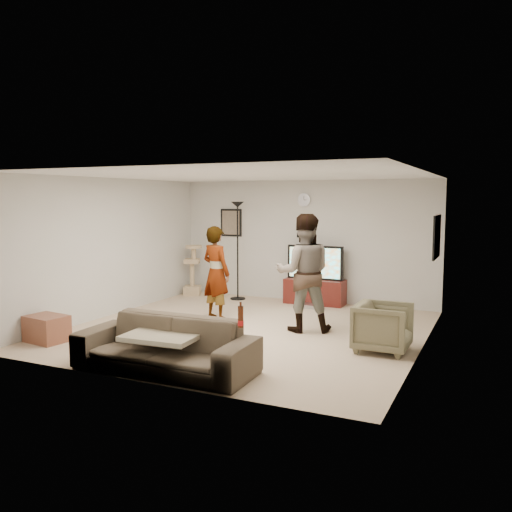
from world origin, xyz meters
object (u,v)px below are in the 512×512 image
at_px(beer_bottle, 241,317).
at_px(armchair, 383,327).
at_px(tv, 315,263).
at_px(person_right, 304,273).
at_px(side_table, 47,329).
at_px(tv_stand, 315,292).
at_px(person_left, 216,273).
at_px(cat_tree, 192,270).
at_px(floor_lamp, 238,251).
at_px(sofa, 165,345).

bearing_deg(beer_bottle, armchair, 58.59).
xyz_separation_m(tv, beer_bottle, (0.72, -4.80, -0.06)).
xyz_separation_m(tv, person_right, (0.53, -2.16, 0.10)).
xyz_separation_m(armchair, side_table, (-4.66, -1.60, -0.15)).
xyz_separation_m(tv_stand, beer_bottle, (0.72, -4.80, 0.53)).
bearing_deg(person_left, cat_tree, -30.62).
relative_size(tv_stand, tv, 1.05).
distance_m(tv_stand, armchair, 3.41).
bearing_deg(tv, armchair, -55.28).
xyz_separation_m(cat_tree, armchair, (4.73, -2.62, -0.21)).
bearing_deg(side_table, armchair, 18.95).
bearing_deg(cat_tree, side_table, -89.10).
distance_m(tv_stand, floor_lamp, 1.83).
bearing_deg(tv_stand, floor_lamp, -173.05).
xyz_separation_m(person_right, side_table, (-3.26, -2.24, -0.75)).
bearing_deg(person_right, side_table, 11.39).
relative_size(tv_stand, floor_lamp, 0.59).
xyz_separation_m(person_right, beer_bottle, (0.19, -2.64, -0.16)).
height_order(sofa, beer_bottle, beer_bottle).
xyz_separation_m(floor_lamp, beer_bottle, (2.37, -4.60, -0.25)).
xyz_separation_m(person_right, armchair, (1.41, -0.64, -0.60)).
bearing_deg(side_table, floor_lamp, 75.65).
height_order(tv_stand, floor_lamp, floor_lamp).
relative_size(tv, person_left, 0.70).
relative_size(floor_lamp, person_right, 1.09).
height_order(tv, armchair, tv).
distance_m(tv, sofa, 4.84).
xyz_separation_m(floor_lamp, sofa, (1.33, -4.60, -0.70)).
distance_m(cat_tree, person_left, 2.50).
xyz_separation_m(floor_lamp, cat_tree, (-1.14, 0.02, -0.48)).
distance_m(cat_tree, side_table, 4.24).
distance_m(person_left, armchair, 3.21).
bearing_deg(tv_stand, sofa, -93.83).
bearing_deg(tv, tv_stand, 0.00).
height_order(tv_stand, sofa, sofa).
xyz_separation_m(beer_bottle, side_table, (-3.44, 0.40, -0.59)).
bearing_deg(floor_lamp, armchair, -35.95).
relative_size(cat_tree, person_right, 0.59).
relative_size(beer_bottle, side_table, 0.42).
height_order(tv_stand, side_table, tv_stand).
distance_m(person_right, armchair, 1.66).
height_order(tv, floor_lamp, floor_lamp).
relative_size(person_left, side_table, 2.79).
distance_m(person_left, side_table, 2.91).
xyz_separation_m(beer_bottle, armchair, (1.22, 2.00, -0.44)).
bearing_deg(sofa, person_left, 105.43).
bearing_deg(cat_tree, beer_bottle, -52.82).
xyz_separation_m(cat_tree, beer_bottle, (3.51, -4.63, 0.23)).
xyz_separation_m(person_left, sofa, (0.82, -2.76, -0.50)).
height_order(cat_tree, person_left, person_left).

